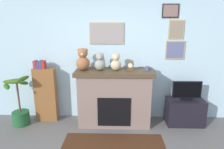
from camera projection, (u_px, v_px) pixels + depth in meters
back_wall at (112, 59)px, 4.15m from camera, size 5.20×0.15×2.60m
fireplace at (114, 97)px, 4.01m from camera, size 1.54×0.63×1.14m
bookshelf at (46, 93)px, 4.12m from camera, size 0.45×0.16×1.31m
potted_plant at (20, 107)px, 3.98m from camera, size 0.53×0.58×1.03m
tv_stand at (185, 112)px, 4.03m from camera, size 0.73×0.40×0.54m
television at (187, 91)px, 3.92m from camera, size 0.57×0.14×0.38m
candle_jar at (147, 68)px, 3.82m from camera, size 0.09×0.09×0.08m
mantel_clock at (130, 66)px, 3.81m from camera, size 0.11×0.08×0.16m
teddy_bear_cream at (83, 60)px, 3.81m from camera, size 0.27×0.27×0.43m
teddy_bear_tan at (100, 62)px, 3.81m from camera, size 0.21×0.21×0.35m
teddy_bear_grey at (116, 63)px, 3.80m from camera, size 0.21×0.21×0.33m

